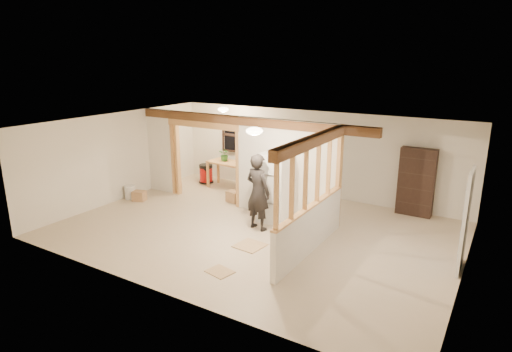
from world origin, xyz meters
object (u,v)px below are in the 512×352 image
Objects in this scene: work_table at (229,175)px; bookshelf at (416,182)px; shop_vac at (206,173)px; refrigerator at (275,188)px; woman at (258,192)px.

bookshelf is (5.49, 0.54, 0.47)m from work_table.
work_table is 0.75× the size of bookshelf.
shop_vac is 0.35× the size of bookshelf.
work_table is 5.53m from bookshelf.
woman is (-0.08, -0.69, 0.06)m from refrigerator.
refrigerator is 1.30× the size of work_table.
shop_vac is (-3.46, 2.46, -0.61)m from woman.
bookshelf is (2.98, 2.92, -0.04)m from woman.
refrigerator is 0.94× the size of woman.
woman is 3.50m from work_table.
refrigerator is 4.00m from shop_vac.
refrigerator is 3.13m from work_table.
refrigerator is 2.77× the size of shop_vac.
woman reaches higher than shop_vac.
work_table is at bearing -4.46° from shop_vac.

